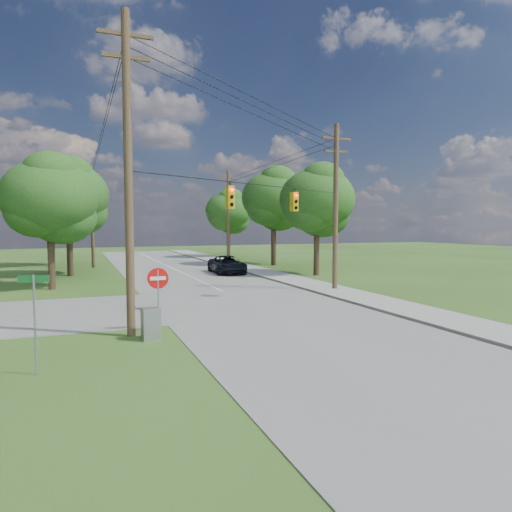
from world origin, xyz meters
name	(u,v)px	position (x,y,z in m)	size (l,w,h in m)	color
ground	(249,328)	(0.00, 0.00, 0.00)	(140.00, 140.00, 0.00)	#2F501A
main_road	(251,304)	(2.00, 5.00, 0.01)	(10.00, 100.00, 0.03)	gray
sidewalk_east	(359,296)	(8.70, 5.00, 0.06)	(2.60, 100.00, 0.12)	#98968E
pole_sw	(128,170)	(-4.60, 0.40, 6.23)	(2.00, 0.32, 12.00)	brown
pole_ne	(336,205)	(8.90, 8.00, 5.47)	(2.00, 0.32, 10.50)	brown
pole_north_e	(228,216)	(8.90, 30.00, 5.13)	(2.00, 0.32, 10.00)	brown
pole_north_w	(92,215)	(-5.00, 30.00, 5.13)	(2.00, 0.32, 10.00)	brown
power_lines	(207,147)	(1.50, 11.54, 9.15)	(13.93, 29.62, 4.93)	black
traffic_signals	(265,199)	(2.55, 4.43, 5.50)	(4.91, 3.27, 1.05)	gold
tree_w_near	(50,198)	(-8.00, 15.00, 5.92)	(6.00, 6.00, 8.40)	#453122
tree_w_mid	(68,195)	(-7.00, 23.00, 6.58)	(6.40, 6.40, 9.22)	#453122
tree_w_far	(48,204)	(-9.00, 33.00, 6.25)	(6.00, 6.00, 8.73)	#453122
tree_e_near	(317,199)	(12.00, 16.00, 6.25)	(6.20, 6.20, 8.81)	#453122
tree_e_mid	(274,198)	(12.50, 26.00, 6.91)	(6.60, 6.60, 9.64)	#453122
tree_e_far	(228,211)	(11.50, 38.00, 5.92)	(5.80, 5.80, 8.32)	#453122
car_main_north	(227,265)	(5.50, 19.92, 0.77)	(2.45, 5.32, 1.48)	black
control_cabinet	(151,324)	(-3.98, -0.43, 0.59)	(0.65, 0.47, 1.18)	gray
do_not_enter_sign	(158,285)	(-3.50, 0.85, 1.83)	(0.84, 0.10, 2.52)	gray
street_name_sign	(35,312)	(-7.58, -3.23, 1.78)	(0.82, 0.26, 2.83)	gray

